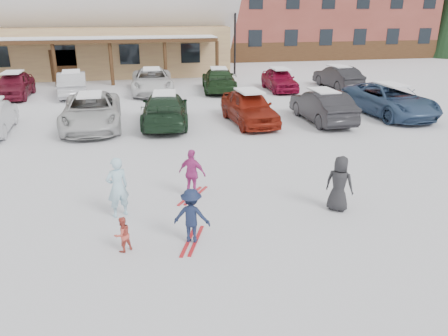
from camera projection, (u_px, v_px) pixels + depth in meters
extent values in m
plane|color=silver|center=(220.00, 219.00, 11.22)|extent=(160.00, 160.00, 0.00)
cube|color=tan|center=(46.00, 49.00, 34.74)|extent=(28.00, 10.00, 3.60)
cube|color=#422814|center=(26.00, 41.00, 28.66)|extent=(25.20, 2.60, 0.25)
cube|color=brown|center=(158.00, 11.00, 44.66)|extent=(7.00, 12.60, 9.00)
cube|color=#422814|center=(325.00, 51.00, 42.26)|extent=(24.00, 0.10, 1.80)
cylinder|color=black|center=(235.00, 36.00, 33.44)|extent=(0.16, 0.16, 5.78)
cylinder|color=black|center=(446.00, 50.00, 45.69)|extent=(0.60, 0.60, 1.32)
cylinder|color=black|center=(203.00, 45.00, 52.54)|extent=(0.60, 0.60, 1.08)
cone|color=black|center=(203.00, 5.00, 50.92)|extent=(3.96, 3.96, 8.10)
cylinder|color=black|center=(405.00, 39.00, 59.26)|extent=(0.60, 0.60, 1.38)
imported|color=#A9D5E7|center=(117.00, 187.00, 11.10)|extent=(0.69, 0.59, 1.60)
imported|color=#C84B3D|center=(122.00, 234.00, 9.61)|extent=(0.51, 0.48, 0.83)
imported|color=#16203E|center=(192.00, 216.00, 9.91)|extent=(0.96, 0.75, 1.31)
cube|color=#B2191E|center=(192.00, 241.00, 10.14)|extent=(0.66, 1.38, 0.03)
imported|color=#C0378C|center=(192.00, 173.00, 12.29)|extent=(0.87, 0.74, 1.40)
cube|color=#B2191E|center=(193.00, 196.00, 12.53)|extent=(0.95, 1.27, 0.03)
imported|color=#232326|center=(339.00, 184.00, 11.45)|extent=(0.87, 0.85, 1.51)
imported|color=silver|center=(91.00, 111.00, 19.25)|extent=(2.68, 5.46, 1.49)
imported|color=#19301E|center=(165.00, 109.00, 19.71)|extent=(2.48, 5.17, 1.45)
imported|color=maroon|center=(249.00, 107.00, 19.97)|extent=(2.17, 4.56, 1.51)
imported|color=black|center=(322.00, 106.00, 20.25)|extent=(1.71, 4.51, 1.47)
imported|color=#324A6D|center=(390.00, 100.00, 21.43)|extent=(3.08, 5.74, 1.53)
imported|color=maroon|center=(14.00, 85.00, 25.54)|extent=(1.83, 4.38, 1.48)
imported|color=#B6B6BB|center=(72.00, 84.00, 25.94)|extent=(2.04, 4.59, 1.46)
imported|color=white|center=(152.00, 81.00, 26.87)|extent=(2.56, 5.39, 1.49)
imported|color=#1C361A|center=(219.00, 80.00, 27.47)|extent=(2.50, 5.10, 1.43)
imported|color=maroon|center=(279.00, 80.00, 27.68)|extent=(1.67, 4.07, 1.38)
imported|color=black|center=(338.00, 77.00, 28.47)|extent=(1.87, 4.42, 1.42)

